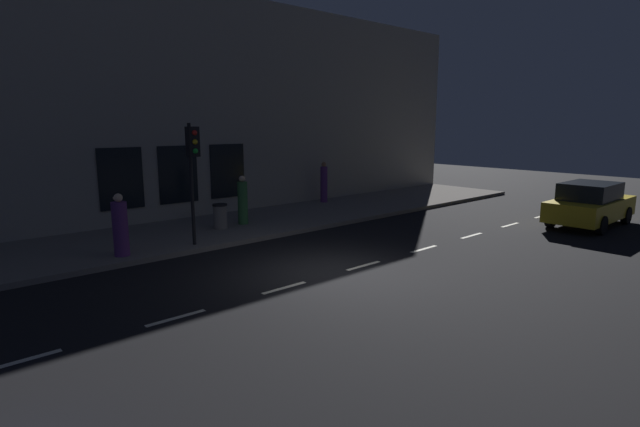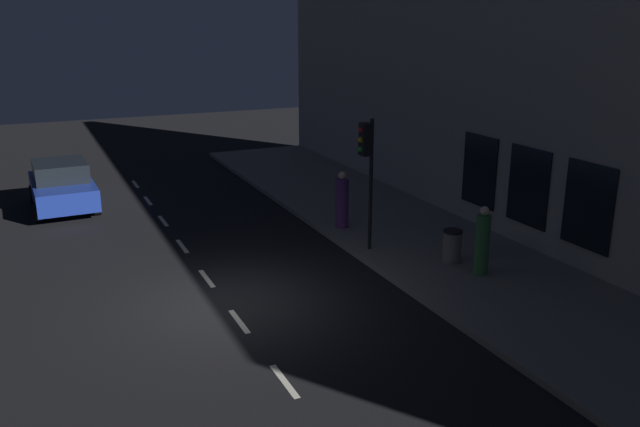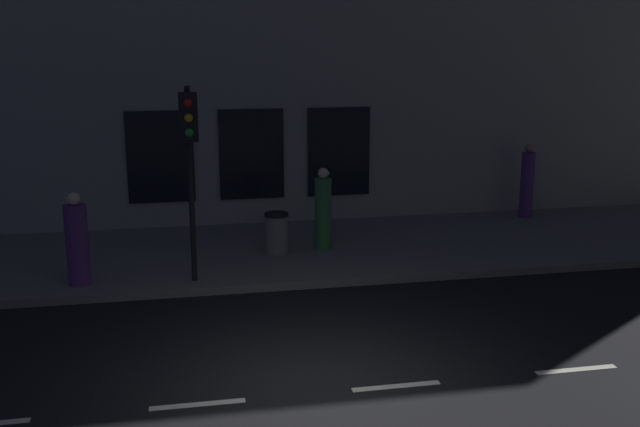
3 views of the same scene
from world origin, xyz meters
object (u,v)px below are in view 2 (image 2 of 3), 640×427
(traffic_light, at_px, (367,154))
(pedestrian_2, at_px, (482,243))
(parked_car_1, at_px, (62,186))
(pedestrian_1, at_px, (342,202))
(trash_bin, at_px, (452,246))

(traffic_light, xyz_separation_m, pedestrian_2, (1.73, -2.72, -1.83))
(parked_car_1, height_order, pedestrian_1, pedestrian_1)
(pedestrian_2, bearing_deg, trash_bin, -50.11)
(parked_car_1, relative_size, trash_bin, 4.66)
(parked_car_1, height_order, trash_bin, parked_car_1)
(pedestrian_1, xyz_separation_m, pedestrian_2, (1.42, -4.75, 0.02))
(parked_car_1, xyz_separation_m, pedestrian_2, (8.79, -10.81, 0.16))
(traffic_light, relative_size, pedestrian_1, 2.08)
(pedestrian_2, xyz_separation_m, trash_bin, (-0.14, 1.00, -0.37))
(pedestrian_1, bearing_deg, traffic_light, -106.11)
(parked_car_1, bearing_deg, pedestrian_1, 138.91)
(pedestrian_1, bearing_deg, parked_car_1, 133.10)
(traffic_light, distance_m, trash_bin, 3.21)
(pedestrian_1, relative_size, trash_bin, 2.01)
(parked_car_1, xyz_separation_m, trash_bin, (8.65, -9.82, -0.22))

